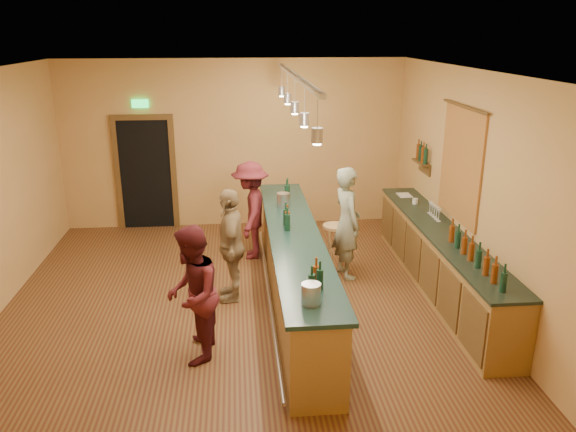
{
  "coord_description": "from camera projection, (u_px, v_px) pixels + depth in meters",
  "views": [
    {
      "loc": [
        0.04,
        -7.17,
        3.69
      ],
      "look_at": [
        0.73,
        0.2,
        1.23
      ],
      "focal_mm": 35.0,
      "sensor_mm": 36.0,
      "label": 1
    }
  ],
  "objects": [
    {
      "name": "floor",
      "position": [
        238.0,
        304.0,
        7.94
      ],
      "size": [
        7.0,
        7.0,
        0.0
      ],
      "primitive_type": "plane",
      "color": "#512417",
      "rests_on": "ground"
    },
    {
      "name": "ceiling",
      "position": [
        231.0,
        71.0,
        6.93
      ],
      "size": [
        6.5,
        7.0,
        0.02
      ],
      "primitive_type": "cube",
      "color": "silver",
      "rests_on": "wall_back"
    },
    {
      "name": "wall_back",
      "position": [
        234.0,
        145.0,
        10.74
      ],
      "size": [
        6.5,
        0.02,
        3.2
      ],
      "primitive_type": "cube",
      "color": "#B68E44",
      "rests_on": "floor"
    },
    {
      "name": "wall_front",
      "position": [
        237.0,
        329.0,
        4.12
      ],
      "size": [
        6.5,
        0.02,
        3.2
      ],
      "primitive_type": "cube",
      "color": "#B68E44",
      "rests_on": "floor"
    },
    {
      "name": "wall_right",
      "position": [
        472.0,
        189.0,
        7.72
      ],
      "size": [
        0.02,
        7.0,
        3.2
      ],
      "primitive_type": "cube",
      "color": "#B68E44",
      "rests_on": "floor"
    },
    {
      "name": "doorway",
      "position": [
        146.0,
        171.0,
        10.71
      ],
      "size": [
        1.15,
        0.09,
        2.48
      ],
      "color": "black",
      "rests_on": "wall_back"
    },
    {
      "name": "tapestry",
      "position": [
        461.0,
        165.0,
        8.02
      ],
      "size": [
        0.03,
        1.4,
        1.6
      ],
      "primitive_type": "cube",
      "color": "maroon",
      "rests_on": "wall_right"
    },
    {
      "name": "bottle_shelf",
      "position": [
        422.0,
        156.0,
        9.49
      ],
      "size": [
        0.17,
        0.55,
        0.54
      ],
      "color": "#4F3117",
      "rests_on": "wall_right"
    },
    {
      "name": "back_counter",
      "position": [
        440.0,
        260.0,
        8.21
      ],
      "size": [
        0.6,
        4.55,
        1.27
      ],
      "color": "brown",
      "rests_on": "floor"
    },
    {
      "name": "tasting_bar",
      "position": [
        294.0,
        263.0,
        7.81
      ],
      "size": [
        0.73,
        5.1,
        1.38
      ],
      "color": "brown",
      "rests_on": "floor"
    },
    {
      "name": "pendant_track",
      "position": [
        295.0,
        89.0,
        7.07
      ],
      "size": [
        0.11,
        4.6,
        0.5
      ],
      "color": "silver",
      "rests_on": "ceiling"
    },
    {
      "name": "bartender",
      "position": [
        347.0,
        223.0,
        8.59
      ],
      "size": [
        0.54,
        0.71,
        1.75
      ],
      "primitive_type": "imported",
      "rotation": [
        0.0,
        0.0,
        1.78
      ],
      "color": "gray",
      "rests_on": "floor"
    },
    {
      "name": "customer_a",
      "position": [
        192.0,
        295.0,
        6.4
      ],
      "size": [
        0.67,
        0.83,
        1.63
      ],
      "primitive_type": "imported",
      "rotation": [
        0.0,
        0.0,
        -1.64
      ],
      "color": "#59191E",
      "rests_on": "floor"
    },
    {
      "name": "customer_b",
      "position": [
        231.0,
        245.0,
        7.87
      ],
      "size": [
        0.41,
        0.96,
        1.64
      ],
      "primitive_type": "imported",
      "rotation": [
        0.0,
        0.0,
        -1.58
      ],
      "color": "#997A51",
      "rests_on": "floor"
    },
    {
      "name": "customer_c",
      "position": [
        251.0,
        210.0,
        9.36
      ],
      "size": [
        0.72,
        1.12,
        1.65
      ],
      "primitive_type": "imported",
      "rotation": [
        0.0,
        0.0,
        -1.68
      ],
      "color": "#59191E",
      "rests_on": "floor"
    },
    {
      "name": "bar_stool",
      "position": [
        335.0,
        234.0,
        8.8
      ],
      "size": [
        0.39,
        0.39,
        0.79
      ],
      "rotation": [
        0.0,
        0.0,
        0.36
      ],
      "color": "#A17B48",
      "rests_on": "floor"
    }
  ]
}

